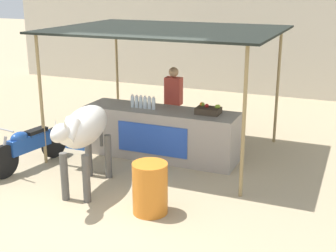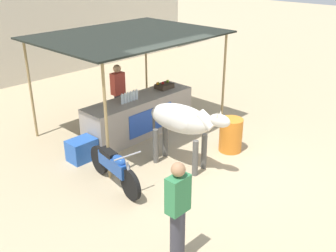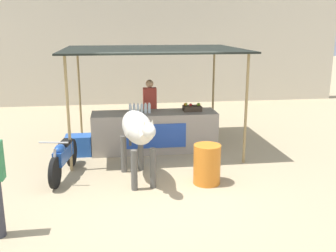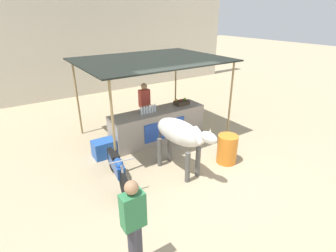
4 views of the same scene
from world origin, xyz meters
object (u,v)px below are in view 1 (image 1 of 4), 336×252
object	(u,v)px
fruit_crate	(208,110)
cooler_box	(79,135)
motorcycle_parked	(29,145)
water_barrel	(150,188)
cow	(84,130)
stall_counter	(161,133)
vendor_behind_counter	(173,106)

from	to	relation	value
fruit_crate	cooler_box	xyz separation A→B (m)	(-2.75, -0.16, -0.79)
cooler_box	motorcycle_parked	world-z (taller)	motorcycle_parked
fruit_crate	water_barrel	world-z (taller)	fruit_crate
fruit_crate	cow	xyz separation A→B (m)	(-1.45, -1.94, 0.00)
motorcycle_parked	stall_counter	bearing A→B (deg)	35.85
stall_counter	fruit_crate	bearing A→B (deg)	3.74
stall_counter	motorcycle_parked	size ratio (longest dim) A/B	1.68
fruit_crate	vendor_behind_counter	size ratio (longest dim) A/B	0.27
vendor_behind_counter	water_barrel	distance (m)	3.10
motorcycle_parked	water_barrel	bearing A→B (deg)	-15.08
stall_counter	cooler_box	bearing A→B (deg)	-176.94
stall_counter	motorcycle_parked	world-z (taller)	stall_counter
cow	vendor_behind_counter	bearing A→B (deg)	79.64
water_barrel	vendor_behind_counter	bearing A→B (deg)	105.67
cooler_box	vendor_behind_counter	bearing A→B (deg)	25.53
stall_counter	vendor_behind_counter	world-z (taller)	vendor_behind_counter
vendor_behind_counter	cooler_box	world-z (taller)	vendor_behind_counter
stall_counter	fruit_crate	distance (m)	1.09
vendor_behind_counter	cooler_box	distance (m)	2.06
cooler_box	water_barrel	xyz separation A→B (m)	(2.61, -2.10, 0.15)
cow	motorcycle_parked	world-z (taller)	cow
cooler_box	cow	world-z (taller)	cow
fruit_crate	vendor_behind_counter	bearing A→B (deg)	144.60
cow	fruit_crate	bearing A→B (deg)	53.11
cooler_box	motorcycle_parked	bearing A→B (deg)	-97.80
fruit_crate	vendor_behind_counter	xyz separation A→B (m)	(-0.97, 0.69, -0.18)
cooler_box	cow	distance (m)	2.34
water_barrel	cow	size ratio (longest dim) A/B	0.42
stall_counter	cooler_box	world-z (taller)	stall_counter
fruit_crate	cooler_box	world-z (taller)	fruit_crate
cow	motorcycle_parked	bearing A→B (deg)	163.93
stall_counter	cow	distance (m)	2.02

